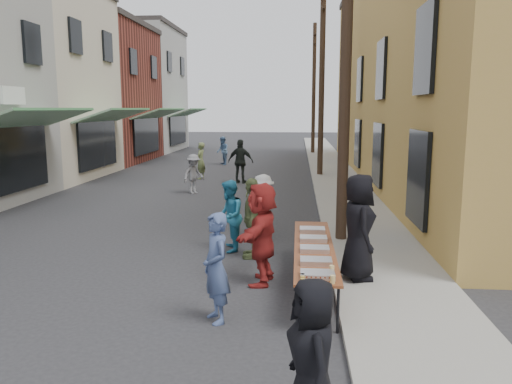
% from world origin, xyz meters
% --- Properties ---
extents(ground, '(120.00, 120.00, 0.00)m').
position_xyz_m(ground, '(0.00, 0.00, 0.00)').
color(ground, '#28282B').
rests_on(ground, ground).
extents(sidewalk, '(2.20, 60.00, 0.10)m').
position_xyz_m(sidewalk, '(5.00, 15.00, 0.05)').
color(sidewalk, gray).
rests_on(sidewalk, ground).
extents(storefront_row, '(8.00, 37.00, 9.00)m').
position_xyz_m(storefront_row, '(-10.00, 14.96, 4.12)').
color(storefront_row, maroon).
rests_on(storefront_row, ground).
extents(building_ochre, '(10.00, 28.00, 10.00)m').
position_xyz_m(building_ochre, '(11.10, 14.00, 5.00)').
color(building_ochre, '#B69141').
rests_on(building_ochre, ground).
extents(utility_pole_near, '(0.26, 0.26, 9.00)m').
position_xyz_m(utility_pole_near, '(4.30, 3.00, 4.50)').
color(utility_pole_near, '#2D2116').
rests_on(utility_pole_near, ground).
extents(utility_pole_mid, '(0.26, 0.26, 9.00)m').
position_xyz_m(utility_pole_mid, '(4.30, 15.00, 4.50)').
color(utility_pole_mid, '#2D2116').
rests_on(utility_pole_mid, ground).
extents(utility_pole_far, '(0.26, 0.26, 9.00)m').
position_xyz_m(utility_pole_far, '(4.30, 27.00, 4.50)').
color(utility_pole_far, '#2D2116').
rests_on(utility_pole_far, ground).
extents(serving_table, '(0.70, 4.00, 0.75)m').
position_xyz_m(serving_table, '(3.55, -0.12, 0.71)').
color(serving_table, maroon).
rests_on(serving_table, ground).
extents(catering_tray_sausage, '(0.50, 0.33, 0.08)m').
position_xyz_m(catering_tray_sausage, '(3.55, -1.77, 0.79)').
color(catering_tray_sausage, maroon).
rests_on(catering_tray_sausage, serving_table).
extents(catering_tray_foil_b, '(0.50, 0.33, 0.08)m').
position_xyz_m(catering_tray_foil_b, '(3.55, -1.12, 0.79)').
color(catering_tray_foil_b, '#B2B2B7').
rests_on(catering_tray_foil_b, serving_table).
extents(catering_tray_buns, '(0.50, 0.33, 0.08)m').
position_xyz_m(catering_tray_buns, '(3.55, -0.42, 0.79)').
color(catering_tray_buns, tan).
rests_on(catering_tray_buns, serving_table).
extents(catering_tray_foil_d, '(0.50, 0.33, 0.08)m').
position_xyz_m(catering_tray_foil_d, '(3.55, 0.28, 0.79)').
color(catering_tray_foil_d, '#B2B2B7').
rests_on(catering_tray_foil_d, serving_table).
extents(catering_tray_buns_end, '(0.50, 0.33, 0.08)m').
position_xyz_m(catering_tray_buns_end, '(3.55, 0.98, 0.79)').
color(catering_tray_buns_end, tan).
rests_on(catering_tray_buns_end, serving_table).
extents(condiment_jar_a, '(0.07, 0.07, 0.08)m').
position_xyz_m(condiment_jar_a, '(3.33, -2.07, 0.79)').
color(condiment_jar_a, '#A57F26').
rests_on(condiment_jar_a, serving_table).
extents(condiment_jar_b, '(0.07, 0.07, 0.08)m').
position_xyz_m(condiment_jar_b, '(3.33, -1.97, 0.79)').
color(condiment_jar_b, '#A57F26').
rests_on(condiment_jar_b, serving_table).
extents(condiment_jar_c, '(0.07, 0.07, 0.08)m').
position_xyz_m(condiment_jar_c, '(3.33, -1.87, 0.79)').
color(condiment_jar_c, '#A57F26').
rests_on(condiment_jar_c, serving_table).
extents(cup_stack, '(0.08, 0.08, 0.12)m').
position_xyz_m(cup_stack, '(3.75, -2.02, 0.81)').
color(cup_stack, tan).
rests_on(cup_stack, serving_table).
extents(guest_front_a, '(0.69, 0.89, 1.61)m').
position_xyz_m(guest_front_a, '(3.40, -4.31, 0.81)').
color(guest_front_a, black).
rests_on(guest_front_a, ground).
extents(guest_front_b, '(0.65, 0.73, 1.68)m').
position_xyz_m(guest_front_b, '(2.04, -1.73, 0.84)').
color(guest_front_b, '#435583').
rests_on(guest_front_b, ground).
extents(guest_front_c, '(0.70, 0.85, 1.62)m').
position_xyz_m(guest_front_c, '(1.72, 2.03, 0.81)').
color(guest_front_c, teal).
rests_on(guest_front_c, ground).
extents(guest_front_d, '(0.89, 1.16, 1.59)m').
position_xyz_m(guest_front_d, '(2.39, 3.31, 0.79)').
color(guest_front_d, beige).
rests_on(guest_front_d, ground).
extents(guest_front_e, '(0.47, 1.04, 1.74)m').
position_xyz_m(guest_front_e, '(2.28, 1.60, 0.87)').
color(guest_front_e, '#5A6A3D').
rests_on(guest_front_e, ground).
extents(guest_queue_back, '(0.79, 1.80, 1.88)m').
position_xyz_m(guest_queue_back, '(2.60, 0.01, 0.94)').
color(guest_queue_back, maroon).
rests_on(guest_queue_back, ground).
extents(server, '(0.74, 1.02, 1.94)m').
position_xyz_m(server, '(4.35, 0.11, 1.07)').
color(server, black).
rests_on(server, sidewalk).
extents(passerby_left, '(1.01, 1.11, 1.49)m').
position_xyz_m(passerby_left, '(-0.69, 9.62, 0.75)').
color(passerby_left, slate).
rests_on(passerby_left, ground).
extents(passerby_mid, '(1.17, 0.65, 1.89)m').
position_xyz_m(passerby_mid, '(0.79, 12.41, 0.95)').
color(passerby_mid, black).
rests_on(passerby_mid, ground).
extents(passerby_right, '(0.50, 0.67, 1.67)m').
position_xyz_m(passerby_right, '(-1.18, 13.57, 0.84)').
color(passerby_right, '#5C6A3D').
rests_on(passerby_right, ground).
extents(passerby_far, '(0.84, 0.95, 1.62)m').
position_xyz_m(passerby_far, '(-1.05, 19.43, 0.81)').
color(passerby_far, '#557AA5').
rests_on(passerby_far, ground).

